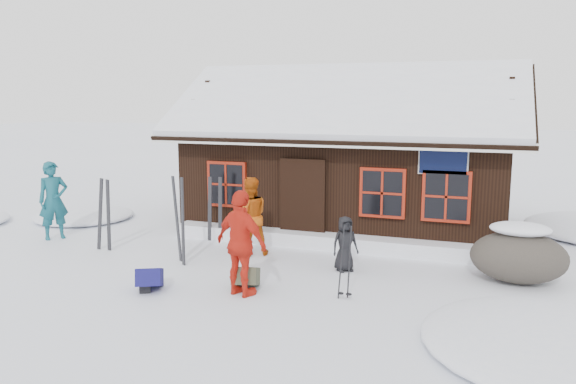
{
  "coord_description": "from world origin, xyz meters",
  "views": [
    {
      "loc": [
        5.0,
        -10.09,
        3.46
      ],
      "look_at": [
        0.64,
        2.12,
        1.3
      ],
      "focal_mm": 35.0,
      "sensor_mm": 36.0,
      "label": 1
    }
  ],
  "objects_px": {
    "skier_crouched": "(345,244)",
    "ski_poles": "(345,263)",
    "backpack_blue": "(150,282)",
    "skier_orange_right": "(241,244)",
    "ski_pair_left": "(104,216)",
    "backpack_olive": "(246,280)",
    "skier_teal": "(53,200)",
    "boulder": "(519,255)",
    "skier_orange_left": "(250,216)"
  },
  "relations": [
    {
      "from": "skier_crouched",
      "to": "skier_orange_right",
      "type": "bearing_deg",
      "value": -162.63
    },
    {
      "from": "ski_pair_left",
      "to": "backpack_blue",
      "type": "height_order",
      "value": "ski_pair_left"
    },
    {
      "from": "skier_crouched",
      "to": "boulder",
      "type": "xyz_separation_m",
      "value": [
        3.28,
        0.41,
        -0.04
      ]
    },
    {
      "from": "skier_teal",
      "to": "backpack_blue",
      "type": "height_order",
      "value": "skier_teal"
    },
    {
      "from": "backpack_olive",
      "to": "backpack_blue",
      "type": "bearing_deg",
      "value": -172.4
    },
    {
      "from": "skier_orange_left",
      "to": "skier_crouched",
      "type": "bearing_deg",
      "value": 134.01
    },
    {
      "from": "skier_crouched",
      "to": "ski_poles",
      "type": "bearing_deg",
      "value": -114.36
    },
    {
      "from": "skier_orange_right",
      "to": "skier_crouched",
      "type": "relative_size",
      "value": 1.68
    },
    {
      "from": "skier_teal",
      "to": "ski_poles",
      "type": "distance_m",
      "value": 8.04
    },
    {
      "from": "backpack_olive",
      "to": "skier_teal",
      "type": "bearing_deg",
      "value": 148.31
    },
    {
      "from": "skier_crouched",
      "to": "boulder",
      "type": "height_order",
      "value": "skier_crouched"
    },
    {
      "from": "skier_orange_left",
      "to": "backpack_blue",
      "type": "bearing_deg",
      "value": 39.54
    },
    {
      "from": "skier_orange_right",
      "to": "ski_poles",
      "type": "xyz_separation_m",
      "value": [
        1.76,
        0.46,
        -0.31
      ]
    },
    {
      "from": "skier_crouched",
      "to": "ski_poles",
      "type": "xyz_separation_m",
      "value": [
        0.39,
        -1.56,
        0.07
      ]
    },
    {
      "from": "skier_teal",
      "to": "ski_poles",
      "type": "height_order",
      "value": "skier_teal"
    },
    {
      "from": "ski_pair_left",
      "to": "boulder",
      "type": "bearing_deg",
      "value": 17.63
    },
    {
      "from": "skier_orange_left",
      "to": "skier_teal",
      "type": "bearing_deg",
      "value": -31.81
    },
    {
      "from": "boulder",
      "to": "backpack_blue",
      "type": "distance_m",
      "value": 6.93
    },
    {
      "from": "ski_pair_left",
      "to": "backpack_olive",
      "type": "height_order",
      "value": "ski_pair_left"
    },
    {
      "from": "skier_teal",
      "to": "backpack_blue",
      "type": "relative_size",
      "value": 3.3
    },
    {
      "from": "skier_orange_right",
      "to": "ski_pair_left",
      "type": "distance_m",
      "value": 4.54
    },
    {
      "from": "skier_crouched",
      "to": "ski_poles",
      "type": "distance_m",
      "value": 1.61
    },
    {
      "from": "backpack_blue",
      "to": "backpack_olive",
      "type": "relative_size",
      "value": 1.0
    },
    {
      "from": "skier_orange_right",
      "to": "skier_crouched",
      "type": "distance_m",
      "value": 2.47
    },
    {
      "from": "skier_crouched",
      "to": "skier_teal",
      "type": "bearing_deg",
      "value": 140.34
    },
    {
      "from": "skier_teal",
      "to": "backpack_blue",
      "type": "distance_m",
      "value": 5.13
    },
    {
      "from": "skier_orange_left",
      "to": "boulder",
      "type": "xyz_separation_m",
      "value": [
        5.57,
        -0.04,
        -0.35
      ]
    },
    {
      "from": "skier_teal",
      "to": "boulder",
      "type": "height_order",
      "value": "skier_teal"
    },
    {
      "from": "backpack_blue",
      "to": "ski_pair_left",
      "type": "bearing_deg",
      "value": 114.56
    },
    {
      "from": "skier_teal",
      "to": "skier_orange_right",
      "type": "distance_m",
      "value": 6.47
    },
    {
      "from": "backpack_olive",
      "to": "boulder",
      "type": "bearing_deg",
      "value": 9.41
    },
    {
      "from": "skier_teal",
      "to": "ski_poles",
      "type": "xyz_separation_m",
      "value": [
        7.85,
        -1.72,
        -0.33
      ]
    },
    {
      "from": "skier_orange_left",
      "to": "skier_crouched",
      "type": "xyz_separation_m",
      "value": [
        2.29,
        -0.45,
        -0.31
      ]
    },
    {
      "from": "ski_pair_left",
      "to": "ski_poles",
      "type": "height_order",
      "value": "ski_pair_left"
    },
    {
      "from": "backpack_blue",
      "to": "skier_crouched",
      "type": "bearing_deg",
      "value": 10.95
    },
    {
      "from": "skier_crouched",
      "to": "backpack_olive",
      "type": "bearing_deg",
      "value": -168.81
    },
    {
      "from": "skier_teal",
      "to": "backpack_olive",
      "type": "xyz_separation_m",
      "value": [
        6.02,
        -1.85,
        -0.81
      ]
    },
    {
      "from": "skier_teal",
      "to": "skier_orange_left",
      "type": "distance_m",
      "value": 5.18
    },
    {
      "from": "skier_orange_left",
      "to": "backpack_olive",
      "type": "xyz_separation_m",
      "value": [
        0.85,
        -2.14,
        -0.72
      ]
    },
    {
      "from": "skier_teal",
      "to": "backpack_blue",
      "type": "xyz_separation_m",
      "value": [
        4.4,
        -2.51,
        -0.81
      ]
    },
    {
      "from": "skier_teal",
      "to": "ski_pair_left",
      "type": "height_order",
      "value": "skier_teal"
    },
    {
      "from": "backpack_olive",
      "to": "skier_orange_left",
      "type": "bearing_deg",
      "value": 97.05
    },
    {
      "from": "skier_teal",
      "to": "ski_pair_left",
      "type": "distance_m",
      "value": 1.95
    },
    {
      "from": "skier_crouched",
      "to": "backpack_blue",
      "type": "height_order",
      "value": "skier_crouched"
    },
    {
      "from": "skier_orange_right",
      "to": "backpack_blue",
      "type": "height_order",
      "value": "skier_orange_right"
    },
    {
      "from": "ski_pair_left",
      "to": "ski_poles",
      "type": "distance_m",
      "value": 6.1
    },
    {
      "from": "skier_orange_right",
      "to": "ski_poles",
      "type": "relative_size",
      "value": 1.4
    },
    {
      "from": "skier_orange_right",
      "to": "ski_pair_left",
      "type": "height_order",
      "value": "skier_orange_right"
    },
    {
      "from": "boulder",
      "to": "backpack_blue",
      "type": "height_order",
      "value": "boulder"
    },
    {
      "from": "skier_crouched",
      "to": "backpack_olive",
      "type": "xyz_separation_m",
      "value": [
        -1.44,
        -1.69,
        -0.4
      ]
    }
  ]
}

